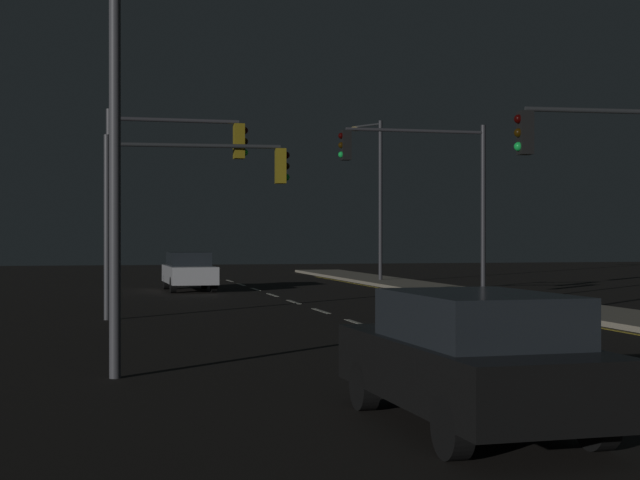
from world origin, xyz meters
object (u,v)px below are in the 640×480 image
object	(u,v)px
car_oncoming	(189,271)
traffic_light_mid_left	(598,168)
traffic_light_far_left	(423,174)
street_lamp_median	(376,185)
traffic_light_far_right	(192,188)
car	(471,357)
traffic_light_near_right	(169,173)
street_lamp_corner	(97,75)

from	to	relation	value
car_oncoming	traffic_light_mid_left	bearing A→B (deg)	-70.45
traffic_light_far_left	street_lamp_median	size ratio (longest dim) A/B	0.75
traffic_light_far_right	traffic_light_far_left	bearing A→B (deg)	25.79
car	car_oncoming	world-z (taller)	same
car_oncoming	traffic_light_mid_left	xyz separation A→B (m)	(7.13, -20.09, 2.90)
traffic_light_far_left	traffic_light_far_right	xyz separation A→B (m)	(-7.84, -3.79, -0.73)
traffic_light_near_right	traffic_light_far_left	distance (m)	9.17
traffic_light_far_left	street_lamp_corner	distance (m)	17.69
street_lamp_median	traffic_light_mid_left	bearing A→B (deg)	-95.29
street_lamp_median	street_lamp_corner	world-z (taller)	street_lamp_corner
car	traffic_light_far_left	bearing A→B (deg)	72.29
car_oncoming	traffic_light_near_right	xyz separation A→B (m)	(-1.77, -13.36, 3.10)
street_lamp_corner	traffic_light_near_right	bearing A→B (deg)	80.00
traffic_light_far_left	car	bearing A→B (deg)	-107.71
traffic_light_far_left	street_lamp_corner	xyz separation A→B (m)	(-10.33, -14.35, 0.46)
car	street_lamp_median	world-z (taller)	street_lamp_median
car	traffic_light_near_right	size ratio (longest dim) A/B	0.80
traffic_light_near_right	traffic_light_far_left	xyz separation A→B (m)	(8.43, 3.60, 0.32)
traffic_light_mid_left	traffic_light_far_right	distance (m)	10.57
car_oncoming	traffic_light_far_right	world-z (taller)	traffic_light_far_right
traffic_light_far_left	street_lamp_median	distance (m)	15.11
street_lamp_median	street_lamp_corner	bearing A→B (deg)	-114.22
traffic_light_far_left	street_lamp_median	bearing A→B (deg)	79.30
car	street_lamp_median	xyz separation A→B (m)	(8.97, 34.16, 3.90)
car_oncoming	traffic_light_mid_left	size ratio (longest dim) A/B	0.87
street_lamp_median	traffic_light_far_left	bearing A→B (deg)	-100.70
car	traffic_light_mid_left	world-z (taller)	traffic_light_mid_left
traffic_light_near_right	street_lamp_corner	size ratio (longest dim) A/B	0.71
car_oncoming	street_lamp_median	distance (m)	11.42
car	street_lamp_corner	bearing A→B (deg)	129.88
traffic_light_far_left	traffic_light_far_right	bearing A→B (deg)	-154.21
traffic_light_far_left	street_lamp_corner	world-z (taller)	street_lamp_corner
car_oncoming	street_lamp_corner	size ratio (longest dim) A/B	0.56
car	traffic_light_far_left	distance (m)	20.58
street_lamp_corner	traffic_light_mid_left	bearing A→B (deg)	20.46
traffic_light_mid_left	car	bearing A→B (deg)	-126.42
traffic_light_mid_left	traffic_light_far_left	distance (m)	10.35
traffic_light_near_right	traffic_light_far_right	size ratio (longest dim) A/B	1.13
car_oncoming	street_lamp_median	bearing A→B (deg)	28.21
car	street_lamp_corner	xyz separation A→B (m)	(-4.16, 4.97, 3.88)
traffic_light_near_right	street_lamp_corner	distance (m)	10.95
car_oncoming	street_lamp_corner	bearing A→B (deg)	-98.65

